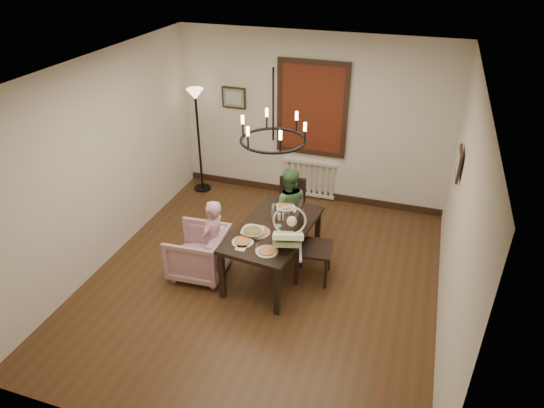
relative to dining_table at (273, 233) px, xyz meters
The scene contains 17 objects.
room_shell 0.77m from the dining_table, 116.72° to the left, with size 4.51×5.00×2.81m.
dining_table is the anchor object (origin of this frame).
chair_far 0.99m from the dining_table, 93.06° to the left, with size 0.40×0.40×0.90m, color black, non-canonical shape.
chair_right 0.55m from the dining_table, ahead, with size 0.47×0.47×1.07m, color black, non-canonical shape.
armchair 1.05m from the dining_table, 161.46° to the right, with size 0.72×0.74×0.67m, color #C8999D.
elderly_woman 0.80m from the dining_table, 154.27° to the right, with size 0.35×0.23×0.97m, color #D194A4.
seated_man 0.81m from the dining_table, 92.19° to the left, with size 0.48×0.38×0.99m, color #4A7948.
baby_bouncer 0.56m from the dining_table, 50.06° to the right, with size 0.42×0.58×0.38m, color beige, non-canonical shape.
salad_bowl 0.33m from the dining_table, 129.18° to the right, with size 0.34×0.34×0.08m, color white.
pizza_platter 0.25m from the dining_table, 126.74° to the right, with size 0.29×0.29×0.04m, color tan.
drinking_glass 0.23m from the dining_table, 107.02° to the left, with size 0.07×0.07×0.14m, color silver.
window_blinds 2.44m from the dining_table, 91.98° to the left, with size 1.00×0.03×1.40m, color maroon.
radiator 2.29m from the dining_table, 91.96° to the left, with size 0.92×0.12×0.62m, color silver, non-canonical shape.
picture_back 2.85m from the dining_table, 122.32° to the left, with size 0.42×0.03×0.36m, color black.
picture_right 2.45m from the dining_table, 17.84° to the left, with size 0.42×0.03×0.36m, color black.
floor_lamp 2.78m from the dining_table, 135.61° to the left, with size 0.30×0.30×1.80m, color black, non-canonical shape.
chandelier 1.30m from the dining_table, 116.57° to the right, with size 0.80×0.80×0.04m, color black.
Camera 1 is at (1.72, -4.84, 4.13)m, focal length 32.00 mm.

